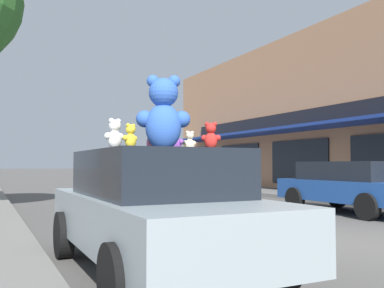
{
  "coord_description": "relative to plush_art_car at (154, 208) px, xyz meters",
  "views": [
    {
      "loc": [
        -5.44,
        -5.25,
        1.31
      ],
      "look_at": [
        -2.44,
        0.89,
        1.63
      ],
      "focal_mm": 40.0,
      "sensor_mm": 36.0,
      "label": 1
    }
  ],
  "objects": [
    {
      "name": "parked_car_far_center",
      "position": [
        6.97,
        3.57,
        -0.02
      ],
      "size": [
        1.82,
        4.15,
        1.38
      ],
      "color": "#1E4793",
      "rests_on": "ground_plane"
    },
    {
      "name": "teddy_bear_giant",
      "position": [
        0.1,
        -0.04,
        1.15
      ],
      "size": [
        0.7,
        0.5,
        0.93
      ],
      "rotation": [
        0.0,
        0.0,
        2.78
      ],
      "color": "blue",
      "rests_on": "plush_art_car"
    },
    {
      "name": "teddy_bear_purple",
      "position": [
        0.56,
        0.62,
        0.87
      ],
      "size": [
        0.22,
        0.25,
        0.35
      ],
      "rotation": [
        0.0,
        0.0,
        2.15
      ],
      "color": "purple",
      "rests_on": "plush_art_car"
    },
    {
      "name": "teddy_bear_pink",
      "position": [
        0.1,
        0.38,
        0.86
      ],
      "size": [
        0.2,
        0.26,
        0.34
      ],
      "rotation": [
        0.0,
        0.0,
        4.22
      ],
      "color": "pink",
      "rests_on": "plush_art_car"
    },
    {
      "name": "teddy_bear_yellow",
      "position": [
        -0.44,
        -0.4,
        0.83
      ],
      "size": [
        0.21,
        0.16,
        0.28
      ],
      "rotation": [
        0.0,
        0.0,
        3.6
      ],
      "color": "yellow",
      "rests_on": "plush_art_car"
    },
    {
      "name": "plush_art_car",
      "position": [
        0.0,
        0.0,
        0.0
      ],
      "size": [
        1.9,
        4.21,
        1.48
      ],
      "rotation": [
        0.0,
        0.0,
        0.0
      ],
      "color": "#8C999E",
      "rests_on": "ground_plane"
    },
    {
      "name": "ground_plane",
      "position": [
        3.56,
        0.35,
        -0.78
      ],
      "size": [
        260.0,
        260.0,
        0.0
      ],
      "primitive_type": "plane",
      "color": "#514F4C"
    },
    {
      "name": "teddy_bear_white",
      "position": [
        -0.57,
        -0.22,
        0.87
      ],
      "size": [
        0.26,
        0.19,
        0.34
      ],
      "rotation": [
        0.0,
        0.0,
        3.51
      ],
      "color": "white",
      "rests_on": "plush_art_car"
    },
    {
      "name": "teddy_bear_cream",
      "position": [
        0.61,
        0.27,
        0.83
      ],
      "size": [
        0.21,
        0.13,
        0.28
      ],
      "rotation": [
        0.0,
        0.0,
        3.26
      ],
      "color": "beige",
      "rests_on": "plush_art_car"
    },
    {
      "name": "teddy_bear_red",
      "position": [
        0.44,
        -0.63,
        0.85
      ],
      "size": [
        0.23,
        0.19,
        0.31
      ],
      "rotation": [
        0.0,
        0.0,
        2.58
      ],
      "color": "red",
      "rests_on": "plush_art_car"
    }
  ]
}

